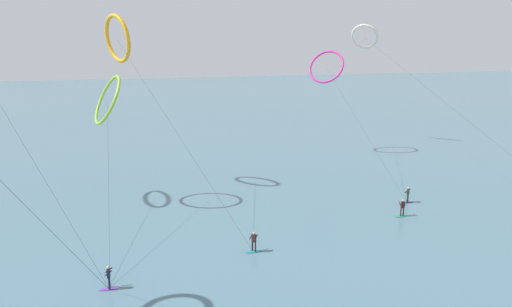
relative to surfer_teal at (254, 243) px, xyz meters
name	(u,v)px	position (x,y,z in m)	size (l,w,h in m)	color
sea_water	(164,108)	(-0.43, 82.86, -0.78)	(400.00, 200.00, 0.08)	slate
surfer_teal	(254,243)	(0.00, 0.00, 0.00)	(1.40, 0.73, 1.70)	teal
surfer_navy	(408,196)	(18.30, 6.53, 0.00)	(1.40, 0.73, 1.70)	navy
surfer_emerald	(402,209)	(15.59, 3.39, 0.00)	(1.40, 0.58, 1.70)	#199351
surfer_violet	(109,279)	(-10.82, -2.70, 0.00)	(1.40, 0.59, 1.70)	purple
kite_ivory	(365,37)	(27.76, 34.39, 16.21)	(5.09, 51.72, 19.04)	silver
kite_magenta	(326,67)	(18.95, 29.19, 11.95)	(5.71, 25.62, 15.14)	#CC288E
kite_lime	(107,100)	(-10.77, 14.15, 9.97)	(3.83, 19.71, 13.18)	#8CC62D
kite_amber	(117,39)	(-9.52, 20.03, 15.77)	(11.17, 22.59, 19.20)	orange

